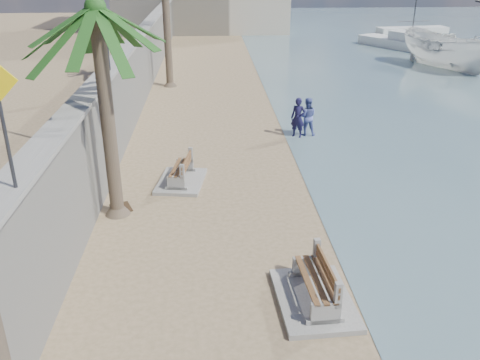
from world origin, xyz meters
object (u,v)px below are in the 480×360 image
bench_far (181,172)px  person_a (298,115)px  bench_near (315,286)px  sailboat_west (412,30)px  palm_mid (96,10)px  boat_cruiser (450,49)px  yacht_far (399,44)px  person_b (307,115)px

bench_far → person_a: person_a is taller
bench_near → sailboat_west: bearing=66.6°
palm_mid → sailboat_west: sailboat_west is taller
palm_mid → boat_cruiser: (20.21, 21.35, -4.76)m
boat_cruiser → yacht_far: 9.04m
palm_mid → person_a: size_ratio=3.49×
person_a → sailboat_west: sailboat_west is taller
bench_far → bench_near: bearing=-64.0°
palm_mid → person_a: palm_mid is taller
bench_far → person_b: 7.46m
bench_far → palm_mid: 6.50m
bench_near → boat_cruiser: size_ratio=0.71×
bench_near → person_a: bearing=82.6°
person_b → boat_cruiser: (12.82, 14.02, 0.47)m
palm_mid → yacht_far: size_ratio=0.93×
palm_mid → sailboat_west: (24.58, 39.66, -5.88)m
person_b → boat_cruiser: 19.01m
bench_near → person_b: (2.01, 12.15, 0.50)m
sailboat_west → person_a: bearing=-118.4°
boat_cruiser → yacht_far: boat_cruiser is taller
bench_near → palm_mid: 9.22m
person_a → yacht_far: size_ratio=0.27×
bench_far → person_b: bearing=42.6°
palm_mid → person_a: (6.93, 7.08, -5.17)m
person_a → boat_cruiser: (13.28, 14.26, 0.41)m
boat_cruiser → sailboat_west: size_ratio=0.38×
palm_mid → person_b: 11.64m
bench_near → palm_mid: size_ratio=0.36×
bench_near → person_b: size_ratio=1.36×
bench_near → boat_cruiser: (14.84, 26.17, 0.98)m
bench_near → sailboat_west: 48.46m
bench_near → yacht_far: bearing=67.7°
bench_near → person_a: (1.56, 11.91, 0.57)m
person_a → yacht_far: person_a is taller
bench_far → person_a: 6.97m
yacht_far → person_b: bearing=120.3°
person_a → boat_cruiser: boat_cruiser is taller
bench_far → palm_mid: bearing=-129.8°
sailboat_west → boat_cruiser: bearing=-103.4°
person_a → person_b: size_ratio=1.07×
person_b → sailboat_west: 36.63m
yacht_far → person_a: bearing=119.7°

